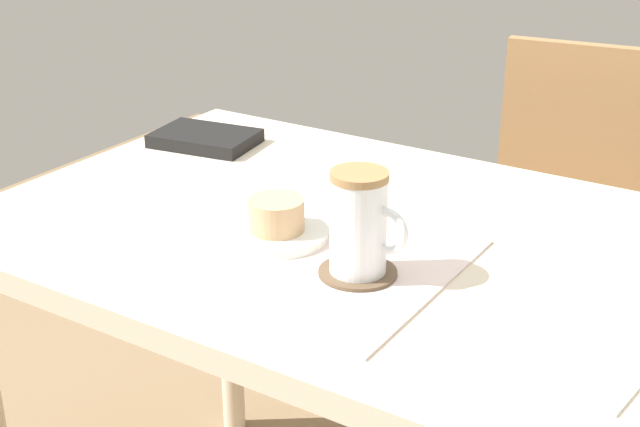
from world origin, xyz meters
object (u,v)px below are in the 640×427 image
Objects in this scene: dining_table at (374,288)px; pastry at (276,215)px; wooden_chair at (570,241)px; pastry_plate at (277,234)px; coffee_mug at (360,223)px; small_book at (205,138)px.

pastry reaches higher than dining_table.
wooden_chair is 0.86m from pastry_plate.
wooden_chair is 0.90m from coffee_mug.
dining_table is 1.34× the size of wooden_chair.
coffee_mug is (0.15, -0.04, 0.07)m from pastry_plate.
dining_table is at bearing 41.37° from pastry_plate.
dining_table is 14.78× the size of pastry.
small_book is (-0.45, 0.18, 0.10)m from dining_table.
small_book is at bearing 37.04° from wooden_chair.
pastry is (-0.19, -0.79, 0.31)m from wooden_chair.
small_book is (-0.54, -0.52, 0.28)m from wooden_chair.
wooden_chair is at bearing 87.29° from coffee_mug.
pastry_plate is 0.82× the size of small_book.
coffee_mug reaches higher than small_book.
small_book is (-0.35, 0.27, -0.03)m from pastry.
wooden_chair reaches higher than pastry.
pastry is at bearing -46.46° from small_book.
wooden_chair is at bearing 76.27° from pastry_plate.
dining_table is at bearing 41.37° from pastry.
small_book reaches higher than pastry_plate.
pastry is at bearing 166.89° from coffee_mug.
small_book is at bearing 148.72° from coffee_mug.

